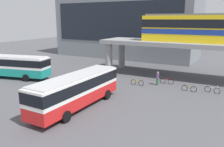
{
  "coord_description": "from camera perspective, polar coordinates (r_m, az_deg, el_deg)",
  "views": [
    {
      "loc": [
        16.11,
        -17.26,
        8.36
      ],
      "look_at": [
        3.5,
        5.68,
        2.2
      ],
      "focal_mm": 37.38,
      "sensor_mm": 36.0,
      "label": 1
    }
  ],
  "objects": [
    {
      "name": "pedestrian_by_bike_rack",
      "position": [
        30.51,
        11.1,
        -1.27
      ],
      "size": [
        0.33,
        0.44,
        1.78
      ],
      "color": "#33663F",
      "rests_on": "ground_plane"
    },
    {
      "name": "bus_main",
      "position": [
        22.35,
        -8.58,
        -3.48
      ],
      "size": [
        2.9,
        11.08,
        3.22
      ],
      "color": "red",
      "rests_on": "ground_plane"
    },
    {
      "name": "station_building",
      "position": [
        53.94,
        3.88,
        11.81
      ],
      "size": [
        30.61,
        13.23,
        14.07
      ],
      "color": "slate",
      "rests_on": "ground_plane"
    },
    {
      "name": "bus_secondary",
      "position": [
        36.35,
        -23.28,
        2.06
      ],
      "size": [
        11.33,
        4.98,
        3.22
      ],
      "color": "teal",
      "rests_on": "ground_plane"
    },
    {
      "name": "bicycle_silver",
      "position": [
        29.31,
        23.32,
        -3.71
      ],
      "size": [
        1.76,
        0.46,
        1.04
      ],
      "color": "black",
      "rests_on": "ground_plane"
    },
    {
      "name": "train",
      "position": [
        33.84,
        24.68,
        10.05
      ],
      "size": [
        20.35,
        2.96,
        3.84
      ],
      "color": "yellow",
      "rests_on": "elevated_platform"
    },
    {
      "name": "bicycle_red",
      "position": [
        31.49,
        13.25,
        -1.83
      ],
      "size": [
        1.79,
        0.22,
        1.04
      ],
      "color": "black",
      "rests_on": "ground_plane"
    },
    {
      "name": "elevated_platform",
      "position": [
        34.07,
        23.81,
        5.6
      ],
      "size": [
        32.27,
        6.13,
        5.2
      ],
      "color": "gray",
      "rests_on": "ground_plane"
    },
    {
      "name": "bicycle_orange",
      "position": [
        30.18,
        6.2,
        -2.21
      ],
      "size": [
        1.79,
        0.09,
        1.04
      ],
      "color": "black",
      "rests_on": "ground_plane"
    },
    {
      "name": "ground_plane",
      "position": [
        32.75,
        -1.72,
        -1.55
      ],
      "size": [
        120.0,
        120.0,
        0.0
      ],
      "primitive_type": "plane",
      "color": "#515156"
    },
    {
      "name": "bicycle_brown",
      "position": [
        29.0,
        18.32,
        -3.47
      ],
      "size": [
        1.79,
        0.18,
        1.04
      ],
      "color": "black",
      "rests_on": "ground_plane"
    }
  ]
}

